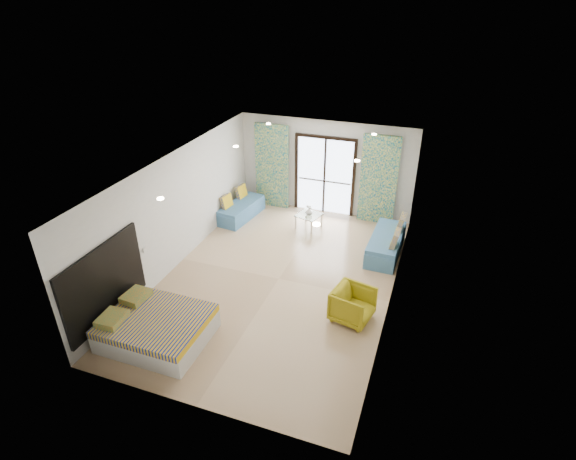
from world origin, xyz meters
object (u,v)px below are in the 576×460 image
(bed, at_px, (156,327))
(armchair, at_px, (353,303))
(daybed_left, at_px, (241,209))
(coffee_table, at_px, (309,216))
(daybed_right, at_px, (386,243))

(bed, xyz_separation_m, armchair, (3.34, 1.81, 0.11))
(daybed_left, height_order, coffee_table, daybed_left)
(daybed_left, xyz_separation_m, armchair, (3.98, -3.33, 0.13))
(coffee_table, bearing_deg, daybed_right, -16.40)
(daybed_right, bearing_deg, armchair, -93.56)
(bed, bearing_deg, armchair, 28.43)
(coffee_table, bearing_deg, armchair, -59.91)
(bed, relative_size, armchair, 2.44)
(bed, height_order, daybed_right, daybed_right)
(bed, distance_m, daybed_right, 5.80)
(armchair, bearing_deg, coffee_table, 42.42)
(daybed_left, relative_size, armchair, 2.22)
(bed, height_order, daybed_left, daybed_left)
(bed, distance_m, coffee_table, 5.39)
(daybed_right, xyz_separation_m, armchair, (-0.25, -2.74, 0.10))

